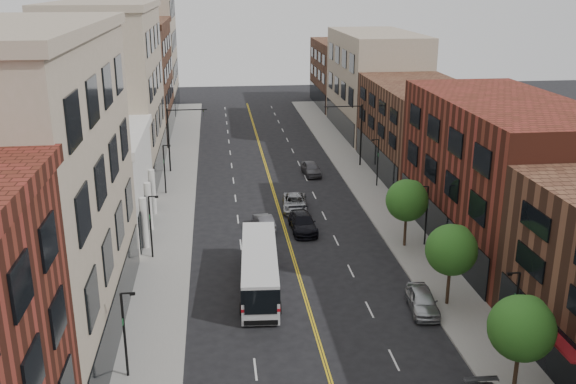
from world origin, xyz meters
name	(u,v)px	position (x,y,z in m)	size (l,w,h in m)	color
sidewalk_left	(173,210)	(-10.00, 35.00, 0.07)	(4.00, 110.00, 0.15)	gray
sidewalk_right	(379,202)	(10.00, 35.00, 0.07)	(4.00, 110.00, 0.15)	gray
bldg_l_tanoffice	(19,198)	(-17.00, 13.00, 9.00)	(10.00, 22.00, 18.00)	tan
bldg_l_white	(86,186)	(-17.00, 31.00, 4.00)	(10.00, 14.00, 8.00)	silver
bldg_l_far_a	(110,95)	(-17.00, 48.00, 9.00)	(10.00, 20.00, 18.00)	tan
bldg_l_far_b	(132,81)	(-17.00, 68.00, 7.50)	(10.00, 20.00, 15.00)	#533021
bldg_l_far_c	(144,50)	(-17.00, 86.00, 10.00)	(10.00, 16.00, 20.00)	tan
bldg_r_mid	(501,174)	(17.00, 24.00, 6.00)	(10.00, 22.00, 12.00)	#592417
bldg_r_far_a	(420,129)	(17.00, 45.00, 5.00)	(10.00, 20.00, 10.00)	#533021
bldg_r_far_b	(375,83)	(17.00, 66.00, 7.00)	(10.00, 22.00, 14.00)	tan
bldg_r_far_c	(346,74)	(17.00, 86.00, 5.50)	(10.00, 18.00, 11.00)	#533021
tree_r_1	(523,326)	(9.39, 4.07, 4.13)	(3.40, 3.40, 5.59)	black
tree_r_2	(452,248)	(9.39, 14.07, 4.13)	(3.40, 3.40, 5.59)	black
tree_r_3	(408,199)	(9.39, 24.07, 4.13)	(3.40, 3.40, 5.59)	black
lamp_l_1	(125,330)	(-10.95, 8.00, 2.97)	(0.81, 0.55, 5.05)	black
lamp_l_2	(151,223)	(-10.95, 24.00, 2.97)	(0.81, 0.55, 5.05)	black
lamp_l_3	(165,166)	(-10.95, 40.00, 2.97)	(0.81, 0.55, 5.05)	black
lamp_r_1	(515,307)	(10.95, 8.00, 2.97)	(0.81, 0.55, 5.05)	black
lamp_r_2	(426,212)	(10.95, 24.00, 2.97)	(0.81, 0.55, 5.05)	black
lamp_r_3	(377,160)	(10.95, 40.00, 2.97)	(0.81, 0.55, 5.05)	black
signal_mast_left	(175,132)	(-10.27, 48.00, 4.65)	(4.49, 0.18, 7.20)	black
signal_mast_right	(355,128)	(10.27, 48.00, 4.65)	(4.49, 0.18, 7.20)	black
city_bus	(260,267)	(-3.02, 17.94, 1.67)	(3.21, 11.33, 2.88)	silver
car_parked_far	(422,300)	(7.40, 13.48, 0.74)	(1.76, 4.36, 1.49)	#AAADB2
car_lane_behind	(264,222)	(-1.80, 29.44, 0.64)	(1.36, 3.89, 1.28)	#45454A
car_lane_a	(303,223)	(1.50, 28.48, 0.75)	(2.09, 5.14, 1.49)	black
car_lane_b	(295,203)	(1.50, 34.00, 0.69)	(2.30, 4.99, 1.39)	#979A9E
car_lane_c	(311,168)	(4.75, 45.19, 0.74)	(1.74, 4.33, 1.48)	#4E4E53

